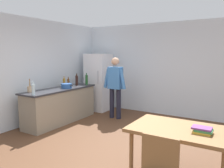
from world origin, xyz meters
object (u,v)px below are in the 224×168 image
(bottle_oil_amber, at_px, (64,82))
(bottle_wine_green, at_px, (87,80))
(book_stack, at_px, (203,130))
(refrigerator, at_px, (98,82))
(cooking_pot, at_px, (67,86))
(dining_table, at_px, (180,133))
(utensil_jar, at_px, (30,89))
(person, at_px, (115,84))
(bottle_beer_brown, at_px, (68,82))
(bottle_wine_dark, at_px, (77,80))
(bottle_water_clear, at_px, (33,89))

(bottle_oil_amber, distance_m, bottle_wine_green, 0.70)
(bottle_oil_amber, distance_m, book_stack, 4.15)
(refrigerator, distance_m, cooking_pot, 1.48)
(dining_table, relative_size, utensil_jar, 4.37)
(refrigerator, height_order, utensil_jar, refrigerator)
(person, height_order, book_stack, person)
(dining_table, bearing_deg, book_stack, -11.05)
(refrigerator, height_order, bottle_wine_green, refrigerator)
(bottle_beer_brown, xyz_separation_m, bottle_wine_dark, (0.12, 0.22, 0.04))
(utensil_jar, distance_m, bottle_beer_brown, 1.26)
(utensil_jar, height_order, bottle_wine_dark, bottle_wine_dark)
(refrigerator, height_order, bottle_wine_dark, refrigerator)
(person, height_order, bottle_oil_amber, person)
(cooking_pot, distance_m, bottle_wine_green, 0.83)
(bottle_wine_green, bearing_deg, person, 5.77)
(bottle_oil_amber, height_order, bottle_water_clear, bottle_water_clear)
(bottle_beer_brown, bearing_deg, bottle_wine_dark, 61.79)
(book_stack, bearing_deg, person, 140.26)
(cooking_pot, height_order, bottle_wine_dark, bottle_wine_dark)
(utensil_jar, height_order, bottle_water_clear, utensil_jar)
(bottle_wine_green, bearing_deg, bottle_wine_dark, -116.48)
(bottle_wine_dark, bearing_deg, dining_table, -27.48)
(person, relative_size, bottle_water_clear, 5.67)
(bottle_water_clear, distance_m, bottle_wine_green, 1.97)
(person, height_order, dining_table, person)
(bottle_oil_amber, distance_m, bottle_water_clear, 1.38)
(person, xyz_separation_m, bottle_beer_brown, (-1.18, -0.59, 0.03))
(bottle_wine_green, height_order, bottle_beer_brown, bottle_wine_green)
(dining_table, distance_m, bottle_beer_brown, 3.87)
(dining_table, height_order, bottle_wine_dark, bottle_wine_dark)
(utensil_jar, height_order, book_stack, utensil_jar)
(refrigerator, height_order, dining_table, refrigerator)
(cooking_pot, height_order, utensil_jar, utensil_jar)
(utensil_jar, height_order, bottle_beer_brown, utensil_jar)
(refrigerator, relative_size, dining_table, 1.29)
(refrigerator, bearing_deg, cooking_pot, -89.84)
(bottle_beer_brown, xyz_separation_m, book_stack, (3.83, -1.61, -0.22))
(cooking_pot, bearing_deg, bottle_water_clear, -85.75)
(refrigerator, height_order, bottle_beer_brown, refrigerator)
(person, xyz_separation_m, book_stack, (2.65, -2.21, -0.19))
(bottle_oil_amber, distance_m, bottle_beer_brown, 0.13)
(cooking_pot, bearing_deg, refrigerator, 90.16)
(bottle_water_clear, bearing_deg, utensil_jar, 151.40)
(bottle_wine_dark, bearing_deg, bottle_oil_amber, -114.23)
(bottle_beer_brown, bearing_deg, book_stack, -22.81)
(refrigerator, xyz_separation_m, book_stack, (3.60, -2.76, -0.11))
(bottle_water_clear, distance_m, bottle_wine_dark, 1.70)
(dining_table, bearing_deg, bottle_water_clear, 178.43)
(bottle_wine_green, bearing_deg, utensil_jar, -100.50)
(bottle_beer_brown, bearing_deg, refrigerator, 78.65)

